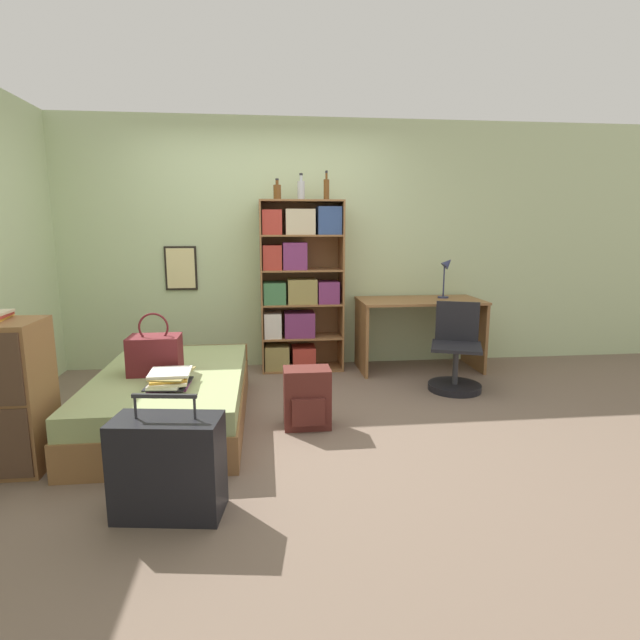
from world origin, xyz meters
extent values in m
plane|color=#756051|center=(0.00, 0.00, 0.00)|extent=(14.00, 14.00, 0.00)
cube|color=beige|center=(0.00, 1.62, 1.30)|extent=(10.00, 0.06, 2.60)
cube|color=black|center=(-0.89, 1.58, 1.07)|extent=(0.33, 0.02, 0.45)
cube|color=beige|center=(-0.89, 1.56, 1.07)|extent=(0.29, 0.01, 0.41)
cube|color=olive|center=(-0.75, 0.00, 0.12)|extent=(1.10, 1.82, 0.25)
cube|color=#9EAD70|center=(-0.75, 0.00, 0.32)|extent=(1.07, 1.79, 0.15)
cube|color=olive|center=(-0.75, 0.89, 0.20)|extent=(1.10, 0.04, 0.40)
cube|color=maroon|center=(-0.85, 0.00, 0.54)|extent=(0.38, 0.26, 0.29)
torus|color=maroon|center=(-0.85, 0.00, 0.75)|extent=(0.22, 0.02, 0.22)
cube|color=#7A336B|center=(-0.69, -0.34, 0.41)|extent=(0.27, 0.27, 0.02)
cube|color=#232328|center=(-0.69, -0.36, 0.43)|extent=(0.30, 0.34, 0.01)
cube|color=silver|center=(-0.69, -0.35, 0.44)|extent=(0.24, 0.37, 0.02)
cube|color=beige|center=(-0.68, -0.36, 0.46)|extent=(0.27, 0.37, 0.02)
cube|color=gold|center=(-0.69, -0.37, 0.48)|extent=(0.29, 0.34, 0.02)
cube|color=#99894C|center=(-0.67, -0.34, 0.49)|extent=(0.28, 0.38, 0.01)
cube|color=silver|center=(-0.68, -0.35, 0.50)|extent=(0.28, 0.27, 0.02)
cube|color=black|center=(-0.54, -1.28, 0.26)|extent=(0.59, 0.35, 0.53)
cylinder|color=#2D2D33|center=(-0.69, -1.26, 0.59)|extent=(0.01, 0.01, 0.12)
cylinder|color=#2D2D33|center=(-0.39, -1.30, 0.59)|extent=(0.01, 0.01, 0.12)
cube|color=#2D2D33|center=(-0.54, -1.28, 0.65)|extent=(0.33, 0.07, 0.02)
cube|color=olive|center=(-0.05, 1.39, 0.88)|extent=(0.02, 0.36, 1.76)
cube|color=olive|center=(0.78, 1.39, 0.88)|extent=(0.02, 0.36, 1.76)
cube|color=olive|center=(0.36, 1.56, 0.88)|extent=(0.85, 0.01, 1.76)
cube|color=olive|center=(0.36, 1.39, 0.01)|extent=(0.81, 0.36, 0.02)
cube|color=olive|center=(0.36, 1.39, 0.35)|extent=(0.81, 0.36, 0.02)
cube|color=olive|center=(0.36, 1.39, 0.70)|extent=(0.81, 0.36, 0.02)
cube|color=olive|center=(0.36, 1.39, 1.05)|extent=(0.81, 0.36, 0.02)
cube|color=olive|center=(0.36, 1.39, 1.41)|extent=(0.81, 0.36, 0.02)
cube|color=olive|center=(0.36, 1.39, 1.75)|extent=(0.81, 0.36, 0.02)
cube|color=#99894C|center=(0.09, 1.37, 0.14)|extent=(0.25, 0.27, 0.25)
cube|color=#B2382D|center=(0.37, 1.37, 0.13)|extent=(0.24, 0.27, 0.23)
cube|color=silver|center=(0.05, 1.37, 0.49)|extent=(0.18, 0.27, 0.26)
cube|color=#7A336B|center=(0.33, 1.37, 0.49)|extent=(0.31, 0.27, 0.26)
cube|color=#427A4C|center=(0.08, 1.37, 0.82)|extent=(0.23, 0.27, 0.22)
cube|color=#99894C|center=(0.36, 1.37, 0.84)|extent=(0.30, 0.27, 0.25)
cube|color=#7A336B|center=(0.63, 1.37, 0.83)|extent=(0.22, 0.27, 0.23)
cube|color=#B2382D|center=(0.06, 1.37, 1.19)|extent=(0.19, 0.27, 0.25)
cube|color=#7A336B|center=(0.29, 1.37, 1.20)|extent=(0.24, 0.27, 0.27)
cube|color=#B2382D|center=(0.06, 1.37, 1.54)|extent=(0.19, 0.27, 0.24)
cube|color=beige|center=(0.34, 1.37, 1.54)|extent=(0.29, 0.27, 0.25)
cube|color=#334C84|center=(0.64, 1.37, 1.55)|extent=(0.24, 0.27, 0.28)
cylinder|color=brown|center=(0.12, 1.34, 1.83)|extent=(0.08, 0.08, 0.14)
cylinder|color=brown|center=(0.12, 1.34, 1.92)|extent=(0.03, 0.03, 0.04)
cylinder|color=#232328|center=(0.12, 1.34, 1.95)|extent=(0.03, 0.03, 0.02)
cylinder|color=#B7BCC1|center=(0.36, 1.39, 1.85)|extent=(0.08, 0.08, 0.18)
cylinder|color=#B7BCC1|center=(0.36, 1.39, 1.97)|extent=(0.03, 0.03, 0.06)
cylinder|color=#232328|center=(0.36, 1.39, 2.01)|extent=(0.03, 0.03, 0.02)
cylinder|color=brown|center=(0.61, 1.35, 1.86)|extent=(0.06, 0.06, 0.20)
cylinder|color=brown|center=(0.61, 1.35, 1.99)|extent=(0.02, 0.02, 0.06)
cylinder|color=#232328|center=(0.61, 1.35, 2.03)|extent=(0.03, 0.03, 0.02)
cube|color=olive|center=(1.59, 1.24, 0.74)|extent=(1.27, 0.65, 0.02)
cube|color=olive|center=(0.97, 1.24, 0.36)|extent=(0.03, 0.61, 0.72)
cube|color=olive|center=(2.20, 1.24, 0.36)|extent=(0.03, 0.61, 0.72)
cylinder|color=navy|center=(1.87, 1.33, 0.76)|extent=(0.11, 0.11, 0.02)
cylinder|color=navy|center=(1.87, 1.33, 0.93)|extent=(0.02, 0.02, 0.33)
cone|color=navy|center=(1.90, 1.33, 1.12)|extent=(0.14, 0.10, 0.14)
cylinder|color=black|center=(1.71, 0.51, 0.03)|extent=(0.48, 0.48, 0.06)
cylinder|color=#333338|center=(1.71, 0.51, 0.20)|extent=(0.05, 0.05, 0.40)
cube|color=black|center=(1.71, 0.51, 0.41)|extent=(0.57, 0.57, 0.03)
cube|color=black|center=(1.78, 0.71, 0.61)|extent=(0.38, 0.18, 0.37)
cube|color=#56231E|center=(0.28, -0.19, 0.23)|extent=(0.35, 0.23, 0.45)
cube|color=#56231E|center=(0.28, -0.32, 0.16)|extent=(0.24, 0.03, 0.20)
camera|label=1|loc=(-0.02, -3.75, 1.48)|focal=28.00mm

